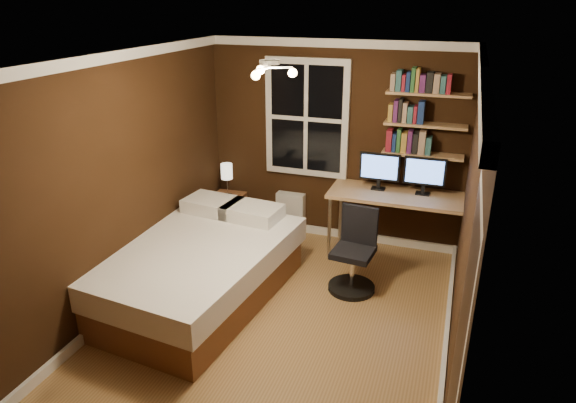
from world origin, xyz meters
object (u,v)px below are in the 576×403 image
(monitor_left, at_px, (379,171))
(desk_lamp, at_px, (473,190))
(nightstand, at_px, (229,212))
(radiator, at_px, (291,213))
(monitor_right, at_px, (424,176))
(bedside_lamp, at_px, (227,180))
(office_chair, at_px, (354,260))
(desk, at_px, (403,199))
(bed, at_px, (193,268))

(monitor_left, relative_size, desk_lamp, 1.07)
(nightstand, bearing_deg, desk_lamp, -7.67)
(radiator, height_order, desk_lamp, desk_lamp)
(monitor_right, bearing_deg, nightstand, -179.32)
(bedside_lamp, height_order, monitor_right, monitor_right)
(desk_lamp, bearing_deg, monitor_left, 165.14)
(desk_lamp, distance_m, office_chair, 1.48)
(bedside_lamp, relative_size, office_chair, 0.48)
(desk, xyz_separation_m, desk_lamp, (0.74, -0.19, 0.28))
(bed, xyz_separation_m, desk_lamp, (2.66, 1.37, 0.71))
(bedside_lamp, bearing_deg, monitor_left, 0.86)
(monitor_left, height_order, monitor_right, same)
(bedside_lamp, bearing_deg, desk, -1.42)
(nightstand, xyz_separation_m, bedside_lamp, (0.00, 0.00, 0.47))
(bed, relative_size, radiator, 4.31)
(nightstand, distance_m, desk_lamp, 3.13)
(bed, height_order, desk, desk)
(bed, relative_size, monitor_right, 5.12)
(radiator, height_order, desk, desk)
(office_chair, bearing_deg, desk, 72.83)
(desk_lamp, bearing_deg, radiator, 168.96)
(bed, height_order, desk_lamp, desk_lamp)
(nightstand, bearing_deg, bedside_lamp, 0.00)
(bed, xyz_separation_m, bedside_lamp, (-0.36, 1.62, 0.39))
(bedside_lamp, distance_m, office_chair, 2.16)
(desk, distance_m, monitor_left, 0.43)
(office_chair, bearing_deg, desk_lamp, 37.44)
(radiator, height_order, office_chair, office_chair)
(bed, relative_size, nightstand, 4.84)
(radiator, xyz_separation_m, desk, (1.46, -0.24, 0.48))
(nightstand, height_order, monitor_right, monitor_right)
(bedside_lamp, bearing_deg, desk_lamp, -4.70)
(desk, xyz_separation_m, monitor_right, (0.21, 0.09, 0.28))
(radiator, bearing_deg, monitor_left, -7.47)
(desk_lamp, xyz_separation_m, office_chair, (-1.11, -0.68, -0.70))
(monitor_right, xyz_separation_m, desk_lamp, (0.53, -0.28, -0.00))
(bedside_lamp, relative_size, monitor_left, 0.92)
(bedside_lamp, bearing_deg, monitor_right, 0.68)
(bedside_lamp, height_order, office_chair, bedside_lamp)
(radiator, relative_size, monitor_right, 1.19)
(nightstand, height_order, bedside_lamp, bedside_lamp)
(radiator, bearing_deg, office_chair, -45.51)
(desk_lamp, bearing_deg, monitor_right, 152.35)
(radiator, bearing_deg, bed, -104.42)
(desk, height_order, monitor_left, monitor_left)
(bed, xyz_separation_m, radiator, (0.46, 1.80, -0.05))
(bedside_lamp, bearing_deg, bed, -77.55)
(desk_lamp, bearing_deg, bedside_lamp, 175.30)
(bedside_lamp, xyz_separation_m, desk, (2.28, -0.06, 0.04))
(radiator, relative_size, office_chair, 0.61)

